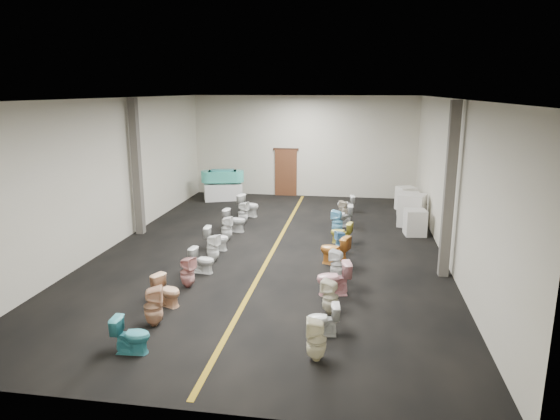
{
  "coord_description": "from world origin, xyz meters",
  "views": [
    {
      "loc": [
        2.46,
        -14.33,
        4.73
      ],
      "look_at": [
        0.03,
        1.0,
        0.98
      ],
      "focal_mm": 32.0,
      "sensor_mm": 36.0,
      "label": 1
    }
  ],
  "objects_px": {
    "toilet_left_7": "(227,228)",
    "toilet_right_1": "(323,320)",
    "toilet_left_3": "(187,272)",
    "toilet_right_2": "(330,297)",
    "appliance_crate_a": "(415,222)",
    "toilet_right_11": "(346,204)",
    "toilet_left_8": "(235,220)",
    "toilet_right_6": "(341,242)",
    "appliance_crate_b": "(412,210)",
    "toilet_left_6": "(217,238)",
    "toilet_right_5": "(334,250)",
    "toilet_left_1": "(153,306)",
    "toilet_right_3": "(334,278)",
    "toilet_left_5": "(213,248)",
    "toilet_left_10": "(249,206)",
    "toilet_right_4": "(337,264)",
    "display_table": "(223,192)",
    "toilet_right_8": "(337,222)",
    "toilet_right_9": "(342,216)",
    "toilet_left_4": "(202,260)",
    "toilet_right_0": "(316,340)",
    "toilet_right_10": "(343,210)",
    "toilet_left_0": "(132,335)",
    "appliance_crate_d": "(406,199)",
    "toilet_left_9": "(243,213)",
    "toilet_right_7": "(341,233)",
    "appliance_crate_c": "(408,205)",
    "toilet_left_2": "(167,291)",
    "bathtub": "(222,176)"
  },
  "relations": [
    {
      "from": "toilet_left_7",
      "to": "toilet_right_1",
      "type": "height_order",
      "value": "toilet_left_7"
    },
    {
      "from": "toilet_left_3",
      "to": "toilet_right_2",
      "type": "height_order",
      "value": "toilet_left_3"
    },
    {
      "from": "appliance_crate_a",
      "to": "toilet_right_11",
      "type": "distance_m",
      "value": 3.7
    },
    {
      "from": "toilet_left_8",
      "to": "toilet_right_6",
      "type": "distance_m",
      "value": 4.09
    },
    {
      "from": "toilet_right_2",
      "to": "appliance_crate_b",
      "type": "bearing_deg",
      "value": -176.89
    },
    {
      "from": "toilet_right_1",
      "to": "toilet_left_6",
      "type": "bearing_deg",
      "value": -150.41
    },
    {
      "from": "toilet_right_5",
      "to": "toilet_left_1",
      "type": "bearing_deg",
      "value": -19.43
    },
    {
      "from": "toilet_left_7",
      "to": "toilet_right_3",
      "type": "relative_size",
      "value": 0.96
    },
    {
      "from": "toilet_left_5",
      "to": "toilet_right_3",
      "type": "xyz_separation_m",
      "value": [
        3.5,
        -1.86,
        0.02
      ]
    },
    {
      "from": "toilet_right_1",
      "to": "toilet_right_3",
      "type": "height_order",
      "value": "toilet_right_3"
    },
    {
      "from": "toilet_left_10",
      "to": "toilet_right_4",
      "type": "relative_size",
      "value": 1.08
    },
    {
      "from": "display_table",
      "to": "toilet_right_11",
      "type": "xyz_separation_m",
      "value": [
        5.42,
        -1.49,
        -0.02
      ]
    },
    {
      "from": "toilet_left_6",
      "to": "toilet_right_3",
      "type": "xyz_separation_m",
      "value": [
        3.67,
        -2.86,
        0.04
      ]
    },
    {
      "from": "toilet_right_1",
      "to": "toilet_right_8",
      "type": "bearing_deg",
      "value": 173.94
    },
    {
      "from": "appliance_crate_a",
      "to": "toilet_right_9",
      "type": "distance_m",
      "value": 2.55
    },
    {
      "from": "toilet_left_4",
      "to": "toilet_right_0",
      "type": "distance_m",
      "value": 5.19
    },
    {
      "from": "toilet_left_7",
      "to": "toilet_right_10",
      "type": "height_order",
      "value": "toilet_left_7"
    },
    {
      "from": "toilet_left_0",
      "to": "appliance_crate_a",
      "type": "bearing_deg",
      "value": -37.67
    },
    {
      "from": "appliance_crate_d",
      "to": "toilet_right_5",
      "type": "relative_size",
      "value": 1.14
    },
    {
      "from": "toilet_left_9",
      "to": "toilet_right_10",
      "type": "relative_size",
      "value": 1.15
    },
    {
      "from": "appliance_crate_d",
      "to": "toilet_right_9",
      "type": "bearing_deg",
      "value": -130.61
    },
    {
      "from": "toilet_right_7",
      "to": "toilet_right_9",
      "type": "height_order",
      "value": "toilet_right_9"
    },
    {
      "from": "appliance_crate_c",
      "to": "toilet_left_4",
      "type": "relative_size",
      "value": 1.36
    },
    {
      "from": "toilet_left_3",
      "to": "toilet_right_6",
      "type": "relative_size",
      "value": 1.14
    },
    {
      "from": "appliance_crate_d",
      "to": "toilet_left_2",
      "type": "bearing_deg",
      "value": -120.78
    },
    {
      "from": "toilet_left_5",
      "to": "appliance_crate_d",
      "type": "bearing_deg",
      "value": -26.88
    },
    {
      "from": "appliance_crate_b",
      "to": "toilet_right_1",
      "type": "distance_m",
      "value": 9.01
    },
    {
      "from": "toilet_left_10",
      "to": "toilet_right_4",
      "type": "xyz_separation_m",
      "value": [
        3.66,
        -6.03,
        -0.03
      ]
    },
    {
      "from": "toilet_left_5",
      "to": "toilet_right_1",
      "type": "distance_m",
      "value": 5.18
    },
    {
      "from": "toilet_right_8",
      "to": "toilet_right_7",
      "type": "bearing_deg",
      "value": 21.66
    },
    {
      "from": "toilet_left_5",
      "to": "toilet_right_11",
      "type": "height_order",
      "value": "toilet_left_5"
    },
    {
      "from": "toilet_right_5",
      "to": "toilet_right_2",
      "type": "bearing_deg",
      "value": 20.8
    },
    {
      "from": "bathtub",
      "to": "appliance_crate_b",
      "type": "distance_m",
      "value": 8.43
    },
    {
      "from": "toilet_left_4",
      "to": "toilet_right_6",
      "type": "distance_m",
      "value": 4.18
    },
    {
      "from": "toilet_left_4",
      "to": "toilet_right_6",
      "type": "relative_size",
      "value": 0.99
    },
    {
      "from": "display_table",
      "to": "toilet_right_2",
      "type": "relative_size",
      "value": 2.09
    },
    {
      "from": "toilet_right_3",
      "to": "toilet_right_4",
      "type": "bearing_deg",
      "value": 165.79
    },
    {
      "from": "toilet_right_2",
      "to": "toilet_right_5",
      "type": "height_order",
      "value": "toilet_right_5"
    },
    {
      "from": "appliance_crate_b",
      "to": "toilet_left_6",
      "type": "height_order",
      "value": "appliance_crate_b"
    },
    {
      "from": "toilet_right_2",
      "to": "toilet_right_9",
      "type": "xyz_separation_m",
      "value": [
        -0.02,
        7.21,
        0.01
      ]
    },
    {
      "from": "toilet_right_9",
      "to": "toilet_right_11",
      "type": "height_order",
      "value": "toilet_right_9"
    },
    {
      "from": "toilet_left_6",
      "to": "toilet_right_4",
      "type": "height_order",
      "value": "toilet_right_4"
    },
    {
      "from": "toilet_right_1",
      "to": "toilet_right_10",
      "type": "bearing_deg",
      "value": 173.0
    },
    {
      "from": "appliance_crate_c",
      "to": "toilet_left_9",
      "type": "bearing_deg",
      "value": -161.66
    },
    {
      "from": "toilet_right_1",
      "to": "toilet_right_7",
      "type": "bearing_deg",
      "value": 172.37
    },
    {
      "from": "toilet_right_4",
      "to": "toilet_right_7",
      "type": "relative_size",
      "value": 1.11
    },
    {
      "from": "toilet_right_0",
      "to": "toilet_right_6",
      "type": "xyz_separation_m",
      "value": [
        0.19,
        6.15,
        -0.06
      ]
    },
    {
      "from": "toilet_left_2",
      "to": "toilet_left_7",
      "type": "distance_m",
      "value": 5.09
    },
    {
      "from": "bathtub",
      "to": "appliance_crate_b",
      "type": "height_order",
      "value": "bathtub"
    },
    {
      "from": "toilet_left_6",
      "to": "toilet_right_6",
      "type": "height_order",
      "value": "toilet_left_6"
    }
  ]
}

